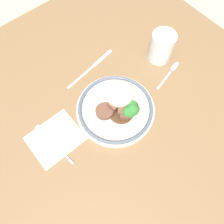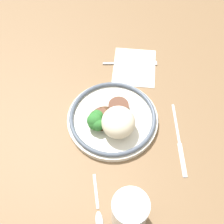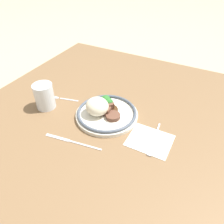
# 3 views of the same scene
# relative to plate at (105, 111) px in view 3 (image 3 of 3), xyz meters

# --- Properties ---
(ground_plane) EXTENTS (8.00, 8.00, 0.00)m
(ground_plane) POSITION_rel_plate_xyz_m (-0.03, -0.01, -0.07)
(ground_plane) COLOR tan
(dining_table) EXTENTS (1.20, 1.22, 0.04)m
(dining_table) POSITION_rel_plate_xyz_m (-0.03, -0.01, -0.05)
(dining_table) COLOR brown
(dining_table) RESTS_ON ground
(napkin) EXTENTS (0.16, 0.14, 0.00)m
(napkin) POSITION_rel_plate_xyz_m (-0.22, 0.05, -0.02)
(napkin) COLOR white
(napkin) RESTS_ON dining_table
(plate) EXTENTS (0.26, 0.26, 0.09)m
(plate) POSITION_rel_plate_xyz_m (0.00, 0.00, 0.00)
(plate) COLOR silver
(plate) RESTS_ON dining_table
(juice_glass) EXTENTS (0.08, 0.08, 0.11)m
(juice_glass) POSITION_rel_plate_xyz_m (0.26, 0.07, 0.03)
(juice_glass) COLOR orange
(juice_glass) RESTS_ON dining_table
(fork) EXTENTS (0.03, 0.18, 0.00)m
(fork) POSITION_rel_plate_xyz_m (-0.24, 0.05, -0.02)
(fork) COLOR silver
(fork) RESTS_ON napkin
(knife) EXTENTS (0.23, 0.04, 0.00)m
(knife) POSITION_rel_plate_xyz_m (0.04, 0.19, -0.02)
(knife) COLOR silver
(knife) RESTS_ON dining_table
(spoon) EXTENTS (0.14, 0.05, 0.01)m
(spoon) POSITION_rel_plate_xyz_m (0.26, -0.01, -0.02)
(spoon) COLOR silver
(spoon) RESTS_ON dining_table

